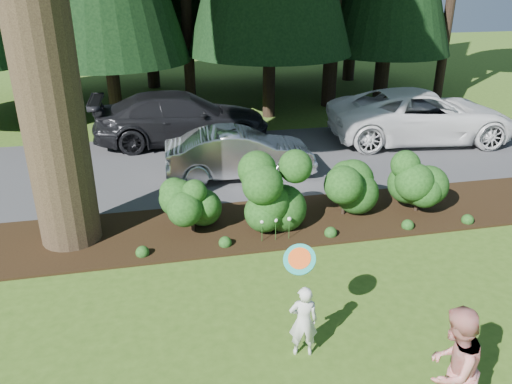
# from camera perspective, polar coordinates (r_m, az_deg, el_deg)

# --- Properties ---
(ground) EXTENTS (80.00, 80.00, 0.00)m
(ground) POSITION_cam_1_polar(r_m,az_deg,el_deg) (9.03, 7.97, -12.75)
(ground) COLOR #365819
(ground) RESTS_ON ground
(mulch_bed) EXTENTS (16.00, 2.50, 0.05)m
(mulch_bed) POSITION_cam_1_polar(r_m,az_deg,el_deg) (11.65, 2.64, -3.43)
(mulch_bed) COLOR black
(mulch_bed) RESTS_ON ground
(driveway) EXTENTS (22.00, 6.00, 0.03)m
(driveway) POSITION_cam_1_polar(r_m,az_deg,el_deg) (15.47, -1.33, 3.54)
(driveway) COLOR #38383A
(driveway) RESTS_ON ground
(shrub_row) EXTENTS (6.53, 1.60, 1.61)m
(shrub_row) POSITION_cam_1_polar(r_m,az_deg,el_deg) (11.43, 6.59, 0.21)
(shrub_row) COLOR #163911
(shrub_row) RESTS_ON ground
(lily_cluster) EXTENTS (0.69, 0.09, 0.57)m
(lily_cluster) POSITION_cam_1_polar(r_m,az_deg,el_deg) (10.64, 2.27, -3.36)
(lily_cluster) COLOR #163911
(lily_cluster) RESTS_ON ground
(car_silver_wagon) EXTENTS (4.20, 1.56, 1.37)m
(car_silver_wagon) POSITION_cam_1_polar(r_m,az_deg,el_deg) (14.05, -1.87, 4.46)
(car_silver_wagon) COLOR silver
(car_silver_wagon) RESTS_ON driveway
(car_white_suv) EXTENTS (6.62, 3.67, 1.75)m
(car_white_suv) POSITION_cam_1_polar(r_m,az_deg,el_deg) (18.11, 18.41, 8.30)
(car_white_suv) COLOR white
(car_white_suv) RESTS_ON driveway
(car_dark_suv) EXTENTS (5.87, 2.42, 1.70)m
(car_dark_suv) POSITION_cam_1_polar(r_m,az_deg,el_deg) (17.19, -8.46, 8.38)
(car_dark_suv) COLOR black
(car_dark_suv) RESTS_ON driveway
(child) EXTENTS (0.48, 0.36, 1.19)m
(child) POSITION_cam_1_polar(r_m,az_deg,el_deg) (7.68, 5.43, -14.47)
(child) COLOR silver
(child) RESTS_ON ground
(adult) EXTENTS (1.06, 0.99, 1.74)m
(adult) POSITION_cam_1_polar(r_m,az_deg,el_deg) (6.93, 21.45, -18.32)
(adult) COLOR red
(adult) RESTS_ON ground
(frisbee) EXTENTS (0.54, 0.40, 0.45)m
(frisbee) POSITION_cam_1_polar(r_m,az_deg,el_deg) (7.18, 4.99, -7.65)
(frisbee) COLOR teal
(frisbee) RESTS_ON ground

